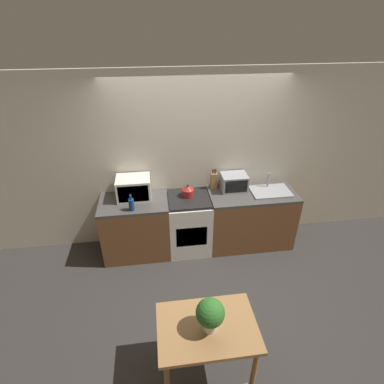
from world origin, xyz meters
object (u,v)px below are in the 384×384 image
stove_range (189,223)px  kettle (188,191)px  toaster_oven (234,182)px  microwave (134,188)px  bottle (131,204)px  dining_table (207,333)px

stove_range → kettle: bearing=97.8°
stove_range → toaster_oven: bearing=11.9°
kettle → microwave: microwave is taller
stove_range → microwave: (-0.76, 0.11, 0.61)m
stove_range → toaster_oven: toaster_oven is taller
microwave → toaster_oven: 1.45m
kettle → stove_range: bearing=-82.2°
stove_range → bottle: (-0.79, -0.21, 0.54)m
bottle → dining_table: size_ratio=0.26×
stove_range → kettle: (-0.01, 0.05, 0.53)m
microwave → toaster_oven: size_ratio=1.24×
bottle → dining_table: bottle is taller
toaster_oven → dining_table: (-0.76, -2.08, -0.39)m
stove_range → bottle: size_ratio=3.82×
microwave → dining_table: microwave is taller
bottle → dining_table: 1.90m
microwave → toaster_oven: (1.45, 0.03, -0.03)m
microwave → toaster_oven: bearing=1.2°
stove_range → dining_table: (-0.08, -1.93, 0.18)m
stove_range → kettle: kettle is taller
microwave → bottle: microwave is taller
stove_range → microwave: size_ratio=1.92×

